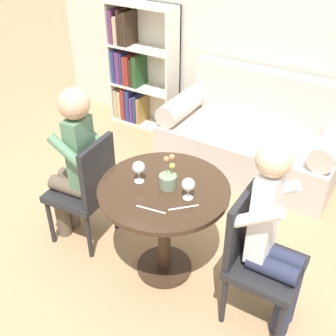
% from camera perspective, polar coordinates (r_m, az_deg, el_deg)
% --- Properties ---
extents(ground_plane, '(16.00, 16.00, 0.00)m').
position_cam_1_polar(ground_plane, '(3.19, -0.48, -13.37)').
color(ground_plane, tan).
extents(back_wall, '(5.20, 0.05, 2.70)m').
position_cam_1_polar(back_wall, '(4.11, 15.19, 18.89)').
color(back_wall, beige).
rests_on(back_wall, ground_plane).
extents(round_table, '(0.86, 0.86, 0.74)m').
position_cam_1_polar(round_table, '(2.79, -0.54, -5.36)').
color(round_table, '#382619').
rests_on(round_table, ground_plane).
extents(couch, '(1.67, 0.80, 0.92)m').
position_cam_1_polar(couch, '(4.12, 11.17, 3.73)').
color(couch, beige).
rests_on(couch, ground_plane).
extents(bookshelf_left, '(0.78, 0.28, 1.36)m').
position_cam_1_polar(bookshelf_left, '(4.84, -4.24, 13.13)').
color(bookshelf_left, silver).
rests_on(bookshelf_left, ground_plane).
extents(chair_left, '(0.45, 0.45, 0.90)m').
position_cam_1_polar(chair_left, '(3.16, -10.89, -2.59)').
color(chair_left, '#232326').
rests_on(chair_left, ground_plane).
extents(chair_right, '(0.42, 0.42, 0.90)m').
position_cam_1_polar(chair_right, '(2.64, 11.80, -11.43)').
color(chair_right, '#232326').
rests_on(chair_right, ground_plane).
extents(person_left, '(0.44, 0.36, 1.28)m').
position_cam_1_polar(person_left, '(3.09, -12.61, 0.75)').
color(person_left, brown).
rests_on(person_left, ground_plane).
extents(person_right, '(0.42, 0.34, 1.28)m').
position_cam_1_polar(person_right, '(2.51, 14.17, -9.27)').
color(person_right, '#282D47').
rests_on(person_right, ground_plane).
extents(wine_glass_left, '(0.08, 0.08, 0.15)m').
position_cam_1_polar(wine_glass_left, '(2.69, -4.00, 0.00)').
color(wine_glass_left, white).
rests_on(wine_glass_left, round_table).
extents(wine_glass_right, '(0.08, 0.08, 0.14)m').
position_cam_1_polar(wine_glass_right, '(2.55, 2.76, -2.30)').
color(wine_glass_right, white).
rests_on(wine_glass_right, round_table).
extents(flower_vase, '(0.11, 0.11, 0.24)m').
position_cam_1_polar(flower_vase, '(2.66, 0.02, -1.51)').
color(flower_vase, gray).
rests_on(flower_vase, round_table).
extents(knife_left_setting, '(0.19, 0.04, 0.00)m').
position_cam_1_polar(knife_left_setting, '(2.52, -2.35, -5.63)').
color(knife_left_setting, silver).
rests_on(knife_left_setting, round_table).
extents(fork_left_setting, '(0.14, 0.14, 0.00)m').
position_cam_1_polar(fork_left_setting, '(2.53, 2.12, -5.37)').
color(fork_left_setting, silver).
rests_on(fork_left_setting, round_table).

